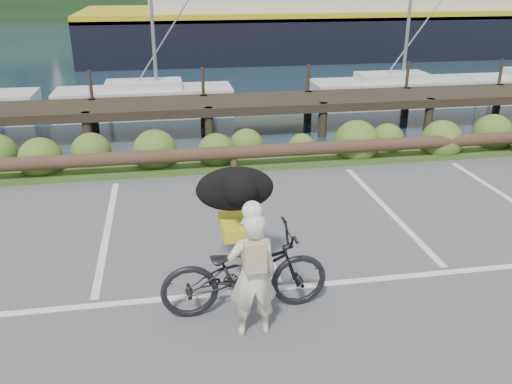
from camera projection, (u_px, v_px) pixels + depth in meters
ground at (275, 274)px, 8.12m from camera, size 72.00×72.00×0.00m
harbor_backdrop at (170, 3)px, 79.78m from camera, size 170.00×160.00×30.00m
vegetation_strip at (230, 160)px, 12.94m from camera, size 34.00×1.60×0.10m
log_rail at (234, 171)px, 12.32m from camera, size 32.00×0.30×0.60m
bicycle at (245, 272)px, 7.05m from camera, size 2.23×0.83×1.16m
cyclist at (252, 275)px, 6.49m from camera, size 0.61×0.41×1.65m
dog at (235, 189)px, 7.36m from camera, size 0.55×1.09×0.62m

